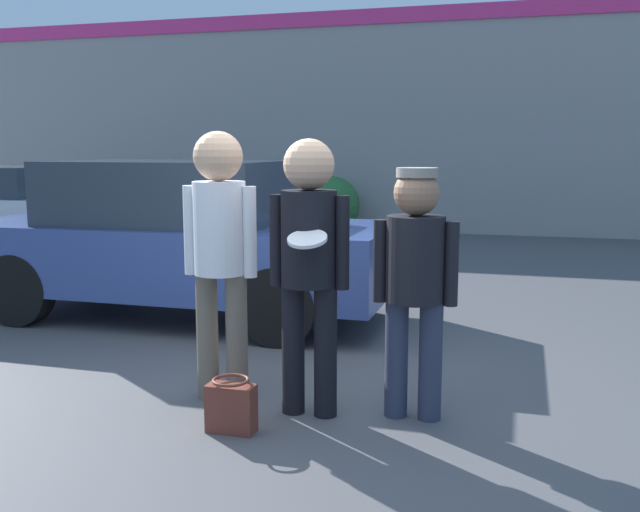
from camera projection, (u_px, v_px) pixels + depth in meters
ground_plane at (276, 403)px, 4.89m from camera, size 56.00×56.00×0.00m
storefront_building at (445, 120)px, 14.27m from camera, size 24.00×0.22×4.48m
person_left at (220, 239)px, 4.81m from camera, size 0.53×0.36×1.85m
person_middle_with_frisbee at (309, 251)px, 4.54m from camera, size 0.53×0.55×1.80m
person_right at (415, 270)px, 4.50m from camera, size 0.54×0.37×1.62m
parked_car_near at (177, 239)px, 7.30m from camera, size 4.36×1.77×1.60m
shrub at (331, 205)px, 14.39m from camera, size 1.17×1.17×1.17m
handbag at (231, 406)px, 4.38m from camera, size 0.30×0.23×0.34m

